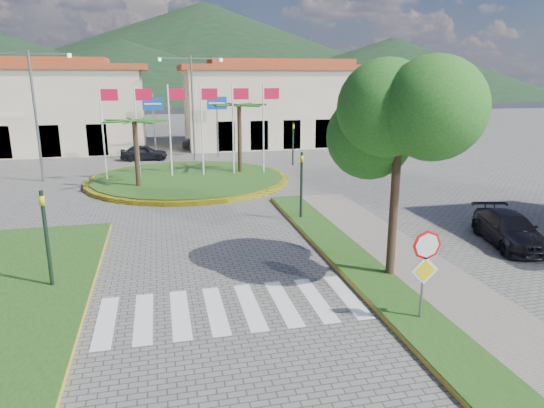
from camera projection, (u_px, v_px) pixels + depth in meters
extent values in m
plane|color=#605E5B|center=(257.00, 394.00, 10.19)|extent=(160.00, 160.00, 0.00)
cube|color=gray|center=(455.00, 316.00, 13.37)|extent=(4.00, 28.00, 0.15)
cube|color=#1D4513|center=(416.00, 320.00, 13.10)|extent=(1.60, 28.00, 0.18)
cube|color=#1D4513|center=(3.00, 298.00, 14.38)|extent=(5.00, 14.00, 0.18)
cube|color=silver|center=(229.00, 308.00, 13.95)|extent=(8.00, 3.00, 0.01)
cylinder|color=yellow|center=(189.00, 179.00, 30.87)|extent=(12.70, 12.70, 0.24)
cylinder|color=#1D4513|center=(189.00, 179.00, 30.86)|extent=(12.00, 12.00, 0.30)
cylinder|color=black|center=(137.00, 156.00, 27.84)|extent=(0.28, 0.28, 4.05)
cylinder|color=black|center=(240.00, 141.00, 32.01)|extent=(0.28, 0.28, 4.68)
cylinder|color=silver|center=(103.00, 135.00, 29.50)|extent=(0.10, 0.10, 6.00)
cube|color=red|center=(109.00, 95.00, 29.01)|extent=(1.00, 0.03, 0.70)
cylinder|color=silver|center=(137.00, 134.00, 29.94)|extent=(0.10, 0.10, 6.00)
cube|color=red|center=(144.00, 95.00, 29.45)|extent=(1.00, 0.03, 0.70)
cylinder|color=silver|center=(170.00, 134.00, 30.38)|extent=(0.10, 0.10, 6.00)
cube|color=red|center=(177.00, 94.00, 29.89)|extent=(1.00, 0.03, 0.70)
cylinder|color=silver|center=(202.00, 133.00, 30.82)|extent=(0.10, 0.10, 6.00)
cube|color=red|center=(209.00, 94.00, 30.33)|extent=(1.00, 0.03, 0.70)
cylinder|color=silver|center=(233.00, 132.00, 31.26)|extent=(0.10, 0.10, 6.00)
cube|color=red|center=(241.00, 94.00, 30.77)|extent=(1.00, 0.03, 0.70)
cylinder|color=silver|center=(263.00, 131.00, 31.70)|extent=(0.10, 0.10, 6.00)
cube|color=red|center=(272.00, 94.00, 31.21)|extent=(1.00, 0.03, 0.70)
cylinder|color=slate|center=(423.00, 280.00, 12.83)|extent=(0.07, 0.07, 2.50)
cylinder|color=red|center=(427.00, 245.00, 12.52)|extent=(0.80, 0.03, 0.80)
cube|color=yellow|center=(425.00, 271.00, 12.69)|extent=(0.78, 0.03, 0.78)
cylinder|color=black|center=(393.00, 214.00, 15.54)|extent=(0.28, 0.28, 4.40)
ellipsoid|color=#185215|center=(400.00, 120.00, 14.77)|extent=(3.60, 3.60, 3.20)
cylinder|color=black|center=(47.00, 242.00, 14.75)|extent=(0.12, 0.12, 3.20)
imported|color=#D0C913|center=(43.00, 210.00, 14.50)|extent=(0.15, 0.18, 0.90)
cylinder|color=black|center=(301.00, 187.00, 22.06)|extent=(0.12, 0.12, 3.20)
imported|color=#D0C913|center=(302.00, 165.00, 21.81)|extent=(0.15, 0.18, 0.90)
cylinder|color=black|center=(293.00, 144.00, 36.02)|extent=(0.12, 0.12, 3.20)
imported|color=#D0C913|center=(293.00, 131.00, 35.76)|extent=(0.18, 0.15, 0.90)
cylinder|color=slate|center=(154.00, 127.00, 38.27)|extent=(0.12, 0.12, 5.20)
cube|color=#0F42AB|center=(153.00, 104.00, 37.75)|extent=(1.60, 0.05, 1.00)
cylinder|color=slate|center=(217.00, 126.00, 39.37)|extent=(0.12, 0.12, 5.20)
cube|color=#0F42AB|center=(217.00, 103.00, 38.85)|extent=(1.60, 0.05, 1.00)
cylinder|color=slate|center=(193.00, 109.00, 37.63)|extent=(0.16, 0.16, 8.00)
cube|color=slate|center=(175.00, 58.00, 36.40)|extent=(2.40, 0.08, 0.08)
cube|color=slate|center=(207.00, 58.00, 36.92)|extent=(2.40, 0.08, 0.08)
cylinder|color=slate|center=(36.00, 118.00, 29.78)|extent=(0.16, 0.16, 8.00)
cube|color=slate|center=(6.00, 53.00, 28.55)|extent=(2.40, 0.08, 0.08)
cube|color=slate|center=(50.00, 54.00, 29.08)|extent=(2.40, 0.08, 0.08)
cube|color=#C6B896|center=(12.00, 112.00, 41.99)|extent=(22.00, 9.00, 7.00)
cube|color=#9E381E|center=(6.00, 67.00, 41.03)|extent=(23.32, 9.54, 0.50)
cube|color=#9E381E|center=(5.00, 61.00, 40.91)|extent=(16.50, 4.95, 0.60)
cube|color=#C6B896|center=(280.00, 108.00, 47.27)|extent=(18.00, 9.00, 7.00)
cube|color=#9E381E|center=(280.00, 68.00, 46.31)|extent=(19.08, 9.54, 0.50)
cube|color=#9E381E|center=(280.00, 63.00, 46.18)|extent=(13.50, 4.95, 0.60)
cone|color=black|center=(205.00, 50.00, 160.30)|extent=(180.00, 180.00, 30.00)
cone|color=black|center=(391.00, 68.00, 150.39)|extent=(120.00, 120.00, 18.00)
cone|color=black|center=(123.00, 70.00, 128.34)|extent=(110.00, 110.00, 16.00)
imported|color=#B9B8BB|center=(83.00, 147.00, 41.50)|extent=(4.99, 3.62, 1.26)
imported|color=black|center=(144.00, 152.00, 38.53)|extent=(3.70, 1.66, 1.24)
imported|color=black|center=(201.00, 143.00, 44.27)|extent=(3.41, 1.37, 1.10)
imported|color=black|center=(509.00, 229.00, 19.17)|extent=(2.72, 4.58, 1.24)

